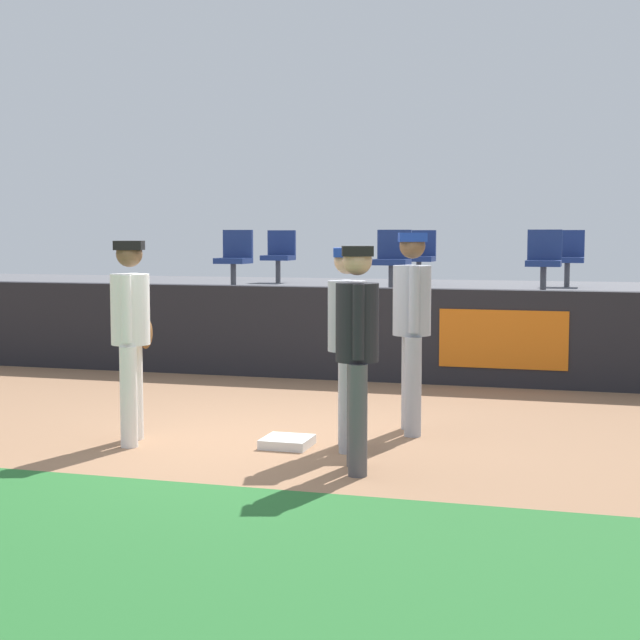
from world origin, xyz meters
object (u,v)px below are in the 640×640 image
(seat_front_left, at_px, (235,256))
(seat_back_left, at_px, (279,253))
(first_base, at_px, (287,442))
(seat_back_right, at_px, (568,255))
(player_runner_visitor, at_px, (347,333))
(seat_front_right, at_px, (544,258))
(player_fielder_home, at_px, (131,327))
(player_coach_visitor, at_px, (412,318))
(player_umpire, at_px, (357,342))
(seat_front_center, at_px, (393,257))
(seat_back_center, at_px, (420,254))

(seat_front_left, bearing_deg, seat_back_left, 87.97)
(first_base, height_order, seat_back_right, seat_back_right)
(player_runner_visitor, relative_size, seat_front_right, 2.02)
(player_fielder_home, xyz_separation_m, seat_back_left, (-1.12, 7.31, 0.49))
(player_coach_visitor, relative_size, player_umpire, 1.06)
(seat_front_center, distance_m, seat_front_right, 2.02)
(player_coach_visitor, relative_size, seat_front_left, 2.17)
(player_coach_visitor, height_order, seat_back_right, seat_back_right)
(player_umpire, bearing_deg, seat_back_right, 154.02)
(player_fielder_home, relative_size, seat_back_right, 2.09)
(player_fielder_home, bearing_deg, seat_back_right, 137.33)
(player_coach_visitor, relative_size, seat_front_center, 2.17)
(player_coach_visitor, xyz_separation_m, seat_back_center, (-1.07, 6.21, 0.44))
(first_base, relative_size, seat_back_center, 0.48)
(seat_back_right, bearing_deg, player_umpire, -99.29)
(seat_front_right, bearing_deg, player_umpire, -99.81)
(first_base, xyz_separation_m, player_umpire, (0.78, -0.66, 0.96))
(player_coach_visitor, bearing_deg, seat_front_left, -158.26)
(player_fielder_home, bearing_deg, seat_back_center, 153.09)
(first_base, height_order, player_coach_visitor, player_coach_visitor)
(player_runner_visitor, distance_m, seat_front_center, 5.30)
(first_base, xyz_separation_m, seat_back_center, (-0.17, 7.09, 1.46))
(player_coach_visitor, distance_m, seat_front_left, 5.60)
(player_umpire, distance_m, seat_back_right, 7.87)
(seat_front_left, bearing_deg, seat_front_right, 0.00)
(player_fielder_home, relative_size, seat_front_right, 2.09)
(seat_back_right, relative_size, seat_front_center, 1.00)
(seat_back_left, bearing_deg, seat_front_center, -38.76)
(seat_front_left, bearing_deg, player_runner_visitor, -59.88)
(seat_front_center, bearing_deg, seat_back_left, 141.24)
(seat_back_left, distance_m, seat_front_left, 1.80)
(first_base, bearing_deg, player_umpire, -40.34)
(first_base, xyz_separation_m, player_coach_visitor, (0.90, 0.88, 1.02))
(first_base, height_order, seat_front_left, seat_front_left)
(player_runner_visitor, distance_m, player_coach_visitor, 0.91)
(player_runner_visitor, xyz_separation_m, seat_front_right, (1.30, 5.22, 0.51))
(first_base, height_order, seat_back_left, seat_back_left)
(player_umpire, bearing_deg, seat_back_center, 170.29)
(player_coach_visitor, relative_size, seat_front_right, 2.17)
(player_umpire, distance_m, seat_back_center, 7.82)
(seat_back_left, bearing_deg, seat_back_center, -0.00)
(seat_back_left, bearing_deg, seat_front_right, -22.89)
(seat_back_right, bearing_deg, player_runner_visitor, -102.33)
(player_runner_visitor, height_order, player_coach_visitor, player_coach_visitor)
(player_fielder_home, distance_m, player_coach_visitor, 2.50)
(seat_back_left, bearing_deg, player_umpire, -67.33)
(player_runner_visitor, relative_size, seat_front_center, 2.02)
(player_fielder_home, distance_m, seat_back_center, 7.42)
(player_runner_visitor, bearing_deg, player_umpire, 4.04)
(player_fielder_home, relative_size, seat_front_left, 2.09)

